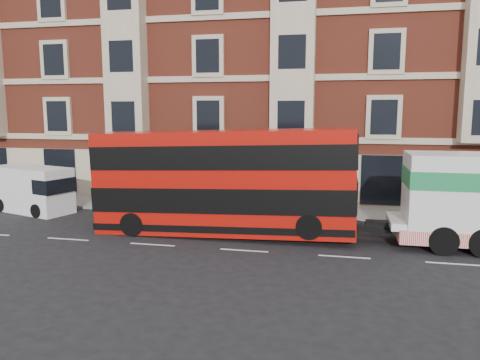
% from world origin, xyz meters
% --- Properties ---
extents(ground, '(120.00, 120.00, 0.00)m').
position_xyz_m(ground, '(0.00, 0.00, 0.00)').
color(ground, black).
rests_on(ground, ground).
extents(sidewalk, '(90.00, 3.00, 0.15)m').
position_xyz_m(sidewalk, '(0.00, 7.50, 0.07)').
color(sidewalk, slate).
rests_on(sidewalk, ground).
extents(victorian_terrace, '(45.00, 12.00, 20.40)m').
position_xyz_m(victorian_terrace, '(0.50, 15.00, 10.07)').
color(victorian_terrace, brown).
rests_on(victorian_terrace, ground).
extents(lamp_post_west, '(0.35, 0.15, 4.35)m').
position_xyz_m(lamp_post_west, '(-6.00, 6.20, 2.68)').
color(lamp_post_west, black).
rests_on(lamp_post_west, sidewalk).
extents(double_decker_bus, '(11.78, 2.70, 4.77)m').
position_xyz_m(double_decker_bus, '(-1.45, 2.33, 2.53)').
color(double_decker_bus, '#AB1009').
rests_on(double_decker_bus, ground).
extents(box_van, '(5.23, 3.33, 2.53)m').
position_xyz_m(box_van, '(-13.21, 4.80, 1.25)').
color(box_van, silver).
rests_on(box_van, ground).
extents(pedestrian, '(0.69, 0.56, 1.65)m').
position_xyz_m(pedestrian, '(-12.29, 7.11, 0.97)').
color(pedestrian, '#1A1A34').
rests_on(pedestrian, sidewalk).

